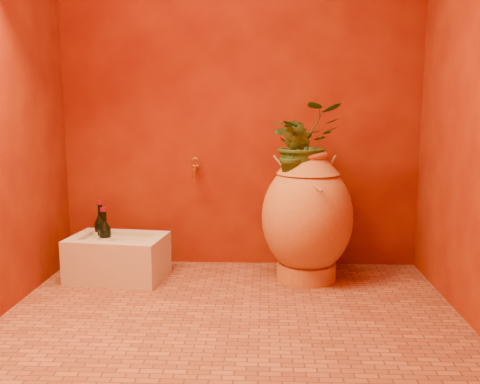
{
  "coord_description": "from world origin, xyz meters",
  "views": [
    {
      "loc": [
        0.18,
        -2.76,
        1.13
      ],
      "look_at": [
        0.03,
        0.35,
        0.63
      ],
      "focal_mm": 40.0,
      "sensor_mm": 36.0,
      "label": 1
    }
  ],
  "objects_px": {
    "stone_basin": "(118,258)",
    "wall_tap": "(195,168)",
    "wine_bottle_a": "(103,237)",
    "wine_bottle_c": "(101,233)",
    "wine_bottle_b": "(105,239)",
    "amphora": "(307,217)"
  },
  "relations": [
    {
      "from": "wine_bottle_b",
      "to": "amphora",
      "type": "bearing_deg",
      "value": 3.43
    },
    {
      "from": "amphora",
      "to": "stone_basin",
      "type": "height_order",
      "value": "amphora"
    },
    {
      "from": "wine_bottle_c",
      "to": "wall_tap",
      "type": "bearing_deg",
      "value": 20.15
    },
    {
      "from": "wine_bottle_b",
      "to": "wall_tap",
      "type": "bearing_deg",
      "value": 32.52
    },
    {
      "from": "wine_bottle_a",
      "to": "wine_bottle_c",
      "type": "height_order",
      "value": "wine_bottle_c"
    },
    {
      "from": "amphora",
      "to": "wine_bottle_c",
      "type": "height_order",
      "value": "amphora"
    },
    {
      "from": "stone_basin",
      "to": "wall_tap",
      "type": "xyz_separation_m",
      "value": [
        0.48,
        0.31,
        0.57
      ]
    },
    {
      "from": "wine_bottle_a",
      "to": "wine_bottle_b",
      "type": "bearing_deg",
      "value": -65.24
    },
    {
      "from": "wine_bottle_a",
      "to": "wine_bottle_c",
      "type": "relative_size",
      "value": 0.88
    },
    {
      "from": "stone_basin",
      "to": "wine_bottle_c",
      "type": "distance_m",
      "value": 0.22
    },
    {
      "from": "stone_basin",
      "to": "wall_tap",
      "type": "distance_m",
      "value": 0.81
    },
    {
      "from": "amphora",
      "to": "wine_bottle_b",
      "type": "bearing_deg",
      "value": -176.57
    },
    {
      "from": "stone_basin",
      "to": "wine_bottle_b",
      "type": "relative_size",
      "value": 1.99
    },
    {
      "from": "amphora",
      "to": "wall_tap",
      "type": "relative_size",
      "value": 5.4
    },
    {
      "from": "wine_bottle_c",
      "to": "wall_tap",
      "type": "xyz_separation_m",
      "value": [
        0.61,
        0.22,
        0.42
      ]
    },
    {
      "from": "wine_bottle_a",
      "to": "wine_bottle_c",
      "type": "xyz_separation_m",
      "value": [
        -0.02,
        0.03,
        0.02
      ]
    },
    {
      "from": "amphora",
      "to": "wall_tap",
      "type": "height_order",
      "value": "amphora"
    },
    {
      "from": "stone_basin",
      "to": "wine_bottle_c",
      "type": "height_order",
      "value": "wine_bottle_c"
    },
    {
      "from": "wine_bottle_a",
      "to": "wall_tap",
      "type": "bearing_deg",
      "value": 23.56
    },
    {
      "from": "wine_bottle_c",
      "to": "wall_tap",
      "type": "relative_size",
      "value": 2.24
    },
    {
      "from": "stone_basin",
      "to": "wine_bottle_b",
      "type": "distance_m",
      "value": 0.16
    },
    {
      "from": "wine_bottle_b",
      "to": "wine_bottle_c",
      "type": "relative_size",
      "value": 0.93
    }
  ]
}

